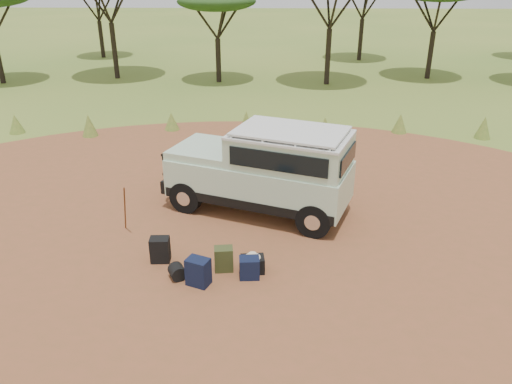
{
  "coord_description": "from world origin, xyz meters",
  "views": [
    {
      "loc": [
        0.94,
        -9.88,
        6.04
      ],
      "look_at": [
        0.61,
        1.12,
        1.0
      ],
      "focal_mm": 35.0,
      "sensor_mm": 36.0,
      "label": 1
    }
  ],
  "objects_px": {
    "backpack_black": "(160,250)",
    "backpack_navy": "(198,272)",
    "walking_staff": "(125,209)",
    "hard_case": "(253,264)",
    "safari_vehicle": "(265,172)",
    "backpack_olive": "(224,259)",
    "duffel_navy": "(249,268)"
  },
  "relations": [
    {
      "from": "backpack_black",
      "to": "backpack_navy",
      "type": "height_order",
      "value": "backpack_navy"
    },
    {
      "from": "duffel_navy",
      "to": "hard_case",
      "type": "bearing_deg",
      "value": 70.5
    },
    {
      "from": "safari_vehicle",
      "to": "backpack_olive",
      "type": "bearing_deg",
      "value": -85.71
    },
    {
      "from": "hard_case",
      "to": "safari_vehicle",
      "type": "bearing_deg",
      "value": 79.03
    },
    {
      "from": "safari_vehicle",
      "to": "duffel_navy",
      "type": "height_order",
      "value": "safari_vehicle"
    },
    {
      "from": "hard_case",
      "to": "backpack_navy",
      "type": "bearing_deg",
      "value": -162.08
    },
    {
      "from": "backpack_black",
      "to": "hard_case",
      "type": "bearing_deg",
      "value": -12.89
    },
    {
      "from": "backpack_navy",
      "to": "backpack_olive",
      "type": "bearing_deg",
      "value": 71.62
    },
    {
      "from": "safari_vehicle",
      "to": "backpack_black",
      "type": "height_order",
      "value": "safari_vehicle"
    },
    {
      "from": "walking_staff",
      "to": "backpack_navy",
      "type": "bearing_deg",
      "value": -71.93
    },
    {
      "from": "backpack_navy",
      "to": "duffel_navy",
      "type": "relative_size",
      "value": 1.28
    },
    {
      "from": "backpack_olive",
      "to": "duffel_navy",
      "type": "distance_m",
      "value": 0.62
    },
    {
      "from": "walking_staff",
      "to": "backpack_olive",
      "type": "xyz_separation_m",
      "value": [
        2.52,
        -1.56,
        -0.39
      ]
    },
    {
      "from": "walking_staff",
      "to": "hard_case",
      "type": "xyz_separation_m",
      "value": [
        3.14,
        -1.6,
        -0.49
      ]
    },
    {
      "from": "walking_staff",
      "to": "backpack_black",
      "type": "bearing_deg",
      "value": -75.14
    },
    {
      "from": "backpack_navy",
      "to": "backpack_olive",
      "type": "height_order",
      "value": "backpack_navy"
    },
    {
      "from": "backpack_black",
      "to": "backpack_navy",
      "type": "xyz_separation_m",
      "value": [
        0.97,
        -0.86,
        0.01
      ]
    },
    {
      "from": "walking_staff",
      "to": "hard_case",
      "type": "height_order",
      "value": "walking_staff"
    },
    {
      "from": "backpack_black",
      "to": "backpack_olive",
      "type": "height_order",
      "value": "backpack_black"
    },
    {
      "from": "backpack_navy",
      "to": "backpack_olive",
      "type": "relative_size",
      "value": 1.09
    },
    {
      "from": "backpack_navy",
      "to": "duffel_navy",
      "type": "distance_m",
      "value": 1.08
    },
    {
      "from": "backpack_black",
      "to": "hard_case",
      "type": "distance_m",
      "value": 2.09
    },
    {
      "from": "backpack_olive",
      "to": "duffel_navy",
      "type": "xyz_separation_m",
      "value": [
        0.56,
        -0.26,
        -0.04
      ]
    },
    {
      "from": "hard_case",
      "to": "backpack_black",
      "type": "bearing_deg",
      "value": 163.44
    },
    {
      "from": "backpack_olive",
      "to": "hard_case",
      "type": "xyz_separation_m",
      "value": [
        0.62,
        -0.04,
        -0.1
      ]
    },
    {
      "from": "backpack_olive",
      "to": "hard_case",
      "type": "height_order",
      "value": "backpack_olive"
    },
    {
      "from": "duffel_navy",
      "to": "backpack_navy",
      "type": "bearing_deg",
      "value": -169.91
    },
    {
      "from": "safari_vehicle",
      "to": "backpack_olive",
      "type": "height_order",
      "value": "safari_vehicle"
    },
    {
      "from": "walking_staff",
      "to": "backpack_navy",
      "type": "relative_size",
      "value": 2.38
    },
    {
      "from": "backpack_black",
      "to": "backpack_navy",
      "type": "relative_size",
      "value": 0.96
    },
    {
      "from": "duffel_navy",
      "to": "walking_staff",
      "type": "bearing_deg",
      "value": 144.41
    },
    {
      "from": "walking_staff",
      "to": "backpack_olive",
      "type": "relative_size",
      "value": 2.59
    }
  ]
}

